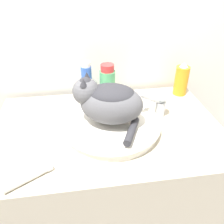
{
  "coord_description": "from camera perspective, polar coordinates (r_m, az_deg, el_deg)",
  "views": [
    {
      "loc": [
        -0.1,
        -0.48,
        1.4
      ],
      "look_at": [
        0.01,
        0.27,
        0.91
      ],
      "focal_mm": 38.0,
      "sensor_mm": 36.0,
      "label": 1
    }
  ],
  "objects": [
    {
      "name": "spray_bottle_trigger",
      "position": [
        1.26,
        16.35,
        7.43
      ],
      "size": [
        0.07,
        0.07,
        0.17
      ],
      "color": "orange",
      "rests_on": "vanity_counter"
    },
    {
      "name": "cat",
      "position": [
        0.9,
        -0.93,
        2.74
      ],
      "size": [
        0.28,
        0.29,
        0.19
      ],
      "rotation": [
        0.0,
        0.0,
        2.86
      ],
      "color": "#56565B",
      "rests_on": "sink_basin"
    },
    {
      "name": "wall_back",
      "position": [
        1.18,
        -3.82,
        22.81
      ],
      "size": [
        8.0,
        0.05,
        2.4
      ],
      "color": "silver",
      "rests_on": "ground_plane"
    },
    {
      "name": "shampoo_bottle_tall",
      "position": [
        1.14,
        -6.07,
        7.06
      ],
      "size": [
        0.05,
        0.05,
        0.2
      ],
      "color": "#335BB7",
      "rests_on": "vanity_counter"
    },
    {
      "name": "cream_tube",
      "position": [
        0.81,
        -19.36,
        -14.54
      ],
      "size": [
        0.15,
        0.1,
        0.03
      ],
      "rotation": [
        0.0,
        0.0,
        0.54
      ],
      "color": "silver",
      "rests_on": "vanity_counter"
    },
    {
      "name": "mouthwash_bottle",
      "position": [
        1.15,
        -1.1,
        6.97
      ],
      "size": [
        0.07,
        0.07,
        0.18
      ],
      "color": "#4CA366",
      "rests_on": "vanity_counter"
    },
    {
      "name": "faucet",
      "position": [
        1.04,
        11.36,
        2.84
      ],
      "size": [
        0.15,
        0.08,
        0.15
      ],
      "rotation": [
        0.0,
        0.0,
        -2.83
      ],
      "color": "silver",
      "rests_on": "vanity_counter"
    },
    {
      "name": "sink_basin",
      "position": [
        0.96,
        -0.13,
        -3.11
      ],
      "size": [
        0.4,
        0.4,
        0.05
      ],
      "color": "white",
      "rests_on": "vanity_counter"
    },
    {
      "name": "vanity_counter",
      "position": [
        1.28,
        -0.86,
        -18.45
      ],
      "size": [
        0.95,
        0.62,
        0.81
      ],
      "color": "#B2A893",
      "rests_on": "ground_plane"
    }
  ]
}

